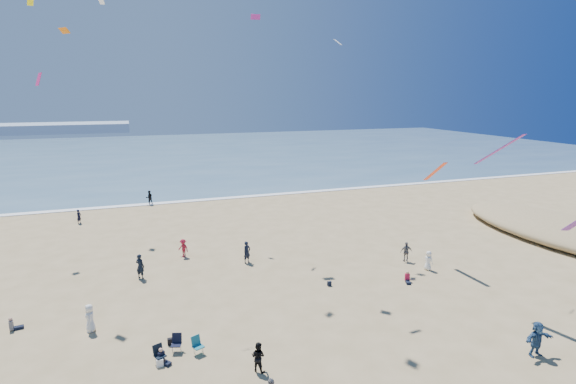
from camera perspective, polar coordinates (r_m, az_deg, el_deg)
name	(u,v)px	position (r m, az deg, el deg)	size (l,w,h in m)	color
ocean	(155,154)	(109.02, -16.56, 4.63)	(220.00, 100.00, 0.06)	#476B84
surf_line	(178,202)	(59.86, -13.78, -1.22)	(220.00, 1.20, 0.08)	white
standing_flyers	(291,288)	(31.06, 0.33, -12.07)	(28.10, 47.31, 1.94)	black
seated_group	(267,341)	(26.02, -2.62, -18.42)	(27.10, 15.01, 0.84)	white
chair_cluster	(178,348)	(25.93, -13.75, -18.70)	(2.79, 1.57, 1.00)	black
white_tote	(160,363)	(25.55, -15.96, -20.13)	(0.35, 0.20, 0.40)	white
black_backpack	(170,342)	(27.23, -14.73, -17.89)	(0.30, 0.22, 0.38)	black
navy_bag	(329,284)	(33.57, 5.27, -11.51)	(0.28, 0.18, 0.34)	black
kites_aloft	(348,65)	(31.07, 7.62, 15.74)	(36.11, 40.10, 28.61)	#CB1055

